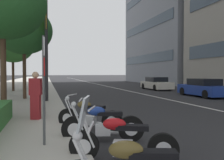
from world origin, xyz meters
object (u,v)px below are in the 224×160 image
Objects in this scene: motorcycle_second_in_row at (122,142)px; motorcycle_far_end_row at (89,116)px; street_tree_far_plaza at (2,3)px; car_mid_block_traffic at (203,88)px; street_lamp_with_banners at (53,10)px; pedestrian_on_plaza at (36,95)px; parking_sign_by_curb at (44,77)px; motorcycle_by_sign_pole at (102,125)px; street_tree_near_plaza_corner at (13,45)px; street_tree_by_lamp_post at (24,31)px; car_following_behind at (156,84)px.

motorcycle_far_end_row is at bearing -64.23° from motorcycle_second_in_row.
car_mid_block_traffic is at bearing -68.81° from street_tree_far_plaza.
car_mid_block_traffic is 0.49× the size of street_lamp_with_banners.
parking_sign_by_curb is at bearing 20.57° from pedestrian_on_plaza.
parking_sign_by_curb is (1.10, 1.47, 1.28)m from motorcycle_second_in_row.
parking_sign_by_curb is at bearing -14.20° from motorcycle_second_in_row.
motorcycle_by_sign_pole is 17.92m from street_tree_near_plaza_corner.
motorcycle_far_end_row reaches higher than motorcycle_second_in_row.
motorcycle_second_in_row is at bearing -166.24° from street_tree_by_lamp_post.
motorcycle_far_end_row is 0.32× the size of street_tree_far_plaza.
car_following_behind reaches higher than motorcycle_second_in_row.
car_mid_block_traffic is at bearing -178.81° from car_following_behind.
motorcycle_second_in_row is 0.84× the size of parking_sign_by_curb.
street_lamp_with_banners reaches higher than street_tree_far_plaza.
street_lamp_with_banners is at bearing 95.25° from car_mid_block_traffic.
street_tree_far_plaza is (-12.65, 12.96, 3.85)m from car_following_behind.
motorcycle_by_sign_pole is 1.25× the size of pedestrian_on_plaza.
car_following_behind is (7.61, 0.04, -0.01)m from car_mid_block_traffic.
car_mid_block_traffic is at bearing -93.59° from street_tree_by_lamp_post.
motorcycle_by_sign_pole is 10.97m from street_tree_by_lamp_post.
street_lamp_with_banners is at bearing -133.91° from street_tree_by_lamp_post.
street_lamp_with_banners reaches higher than street_tree_near_plaza_corner.
street_tree_far_plaza is (-5.04, 13.00, 3.85)m from car_mid_block_traffic.
car_following_behind is at bearing 1.02° from car_mid_block_traffic.
pedestrian_on_plaza is (4.18, 1.79, 0.59)m from motorcycle_second_in_row.
motorcycle_far_end_row is at bearing -163.00° from street_tree_by_lamp_post.
parking_sign_by_curb is 0.28× the size of street_lamp_with_banners.
motorcycle_far_end_row is 1.10× the size of pedestrian_on_plaza.
motorcycle_by_sign_pole is 9.63m from street_lamp_with_banners.
street_tree_by_lamp_post reaches higher than street_tree_near_plaza_corner.
car_following_behind is 0.78× the size of street_tree_far_plaza.
motorcycle_by_sign_pole is 0.36× the size of street_tree_far_plaza.
parking_sign_by_curb is at bearing 147.01° from car_following_behind.
parking_sign_by_curb is at bearing -170.57° from street_tree_near_plaza_corner.
motorcycle_second_in_row is at bearing -166.71° from street_tree_near_plaza_corner.
street_tree_near_plaza_corner is (7.91, 14.32, 3.70)m from car_mid_block_traffic.
pedestrian_on_plaza is (2.76, 1.73, 0.57)m from motorcycle_by_sign_pole.
street_lamp_with_banners is at bearing -173.38° from pedestrian_on_plaza.
pedestrian_on_plaza is (-13.90, 11.72, 0.37)m from car_following_behind.
car_mid_block_traffic is 0.74× the size of street_tree_near_plaza_corner.
street_tree_by_lamp_post is 3.48× the size of pedestrian_on_plaza.
car_following_behind is at bearing -106.36° from motorcycle_by_sign_pole.
motorcycle_far_end_row is 9.76m from street_tree_by_lamp_post.
parking_sign_by_curb is 17.72m from street_tree_near_plaza_corner.
motorcycle_far_end_row is 0.32× the size of street_tree_by_lamp_post.
motorcycle_second_in_row is 1.43m from motorcycle_by_sign_pole.
pedestrian_on_plaza is (3.09, 0.32, -0.70)m from parking_sign_by_curb.
street_tree_far_plaza is (4.34, 1.55, 2.79)m from parking_sign_by_curb.
car_mid_block_traffic is 1.75× the size of parking_sign_by_curb.
car_mid_block_traffic is at bearing -50.68° from parking_sign_by_curb.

